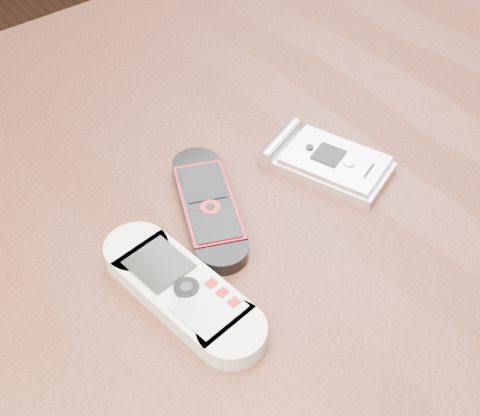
% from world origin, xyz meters
% --- Properties ---
extents(table, '(1.20, 0.80, 0.75)m').
position_xyz_m(table, '(0.00, 0.00, 0.64)').
color(table, black).
rests_on(table, ground).
extents(nokia_white, '(0.07, 0.16, 0.02)m').
position_xyz_m(nokia_white, '(-0.08, -0.04, 0.76)').
color(nokia_white, silver).
rests_on(nokia_white, table).
extents(nokia_black_red, '(0.10, 0.15, 0.01)m').
position_xyz_m(nokia_black_red, '(-0.01, 0.02, 0.76)').
color(nokia_black_red, black).
rests_on(nokia_black_red, table).
extents(motorola_razr, '(0.10, 0.13, 0.02)m').
position_xyz_m(motorola_razr, '(0.10, -0.00, 0.76)').
color(motorola_razr, silver).
rests_on(motorola_razr, table).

